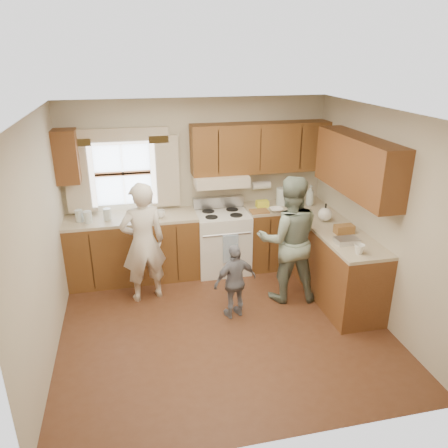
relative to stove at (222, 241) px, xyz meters
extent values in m
plane|color=#4D2A18|center=(-0.30, -1.44, -0.47)|extent=(3.80, 3.80, 0.00)
plane|color=white|center=(-0.30, -1.44, 2.03)|extent=(3.80, 3.80, 0.00)
plane|color=beige|center=(-0.30, 0.31, 0.78)|extent=(3.80, 0.00, 3.80)
plane|color=beige|center=(-0.30, -3.19, 0.78)|extent=(3.80, 0.00, 3.80)
plane|color=beige|center=(-2.20, -1.44, 0.78)|extent=(0.00, 3.50, 3.50)
plane|color=beige|center=(1.60, -1.44, 0.78)|extent=(0.00, 3.50, 3.50)
cube|color=#4B2B10|center=(-1.29, 0.01, -0.02)|extent=(1.82, 0.60, 0.90)
cube|color=#4B2B10|center=(0.99, 0.01, -0.02)|extent=(1.22, 0.60, 0.90)
cube|color=#3B1F0D|center=(1.30, -1.11, -0.02)|extent=(0.60, 1.65, 0.90)
cube|color=#C4B193|center=(-1.29, 0.01, 0.45)|extent=(1.82, 0.60, 0.04)
cube|color=#C4B193|center=(0.99, 0.01, 0.45)|extent=(1.22, 0.60, 0.04)
cube|color=#C4B193|center=(1.30, -1.11, 0.45)|extent=(0.60, 1.65, 0.04)
cube|color=#4B2B10|center=(0.60, 0.15, 1.33)|extent=(2.00, 0.33, 0.70)
cube|color=#3B1F0D|center=(-2.05, 0.15, 1.33)|extent=(0.30, 0.33, 0.70)
cube|color=#3B1F0D|center=(1.43, -1.11, 1.33)|extent=(0.33, 1.65, 0.70)
cube|color=beige|center=(0.00, 0.08, 0.91)|extent=(0.76, 0.45, 0.15)
cube|color=silver|center=(-1.35, 0.29, 1.03)|extent=(0.90, 0.03, 0.90)
cube|color=#FFB54B|center=(-1.93, 0.24, 1.03)|extent=(0.40, 0.05, 1.02)
cube|color=#FFB54B|center=(-0.77, 0.24, 1.03)|extent=(0.40, 0.05, 1.02)
cube|color=#FFB54B|center=(-1.35, 0.24, 1.55)|extent=(1.30, 0.05, 0.22)
cylinder|color=white|center=(0.65, 0.21, 0.75)|extent=(0.27, 0.12, 0.12)
imported|color=silver|center=(-0.89, -0.09, 0.53)|extent=(0.15, 0.15, 0.11)
imported|color=silver|center=(1.33, -0.04, 0.63)|extent=(0.13, 0.13, 0.31)
imported|color=silver|center=(0.75, -0.21, 0.50)|extent=(0.21, 0.21, 0.05)
imported|color=silver|center=(1.21, -1.75, 0.53)|extent=(0.16, 0.16, 0.11)
cylinder|color=silver|center=(-1.97, 0.00, 0.56)|extent=(0.10, 0.10, 0.17)
cylinder|color=silver|center=(-1.85, -0.07, 0.55)|extent=(0.11, 0.11, 0.16)
cube|color=olive|center=(0.51, -0.17, 0.48)|extent=(0.26, 0.20, 0.02)
cube|color=yellow|center=(0.61, 0.02, 0.52)|extent=(0.18, 0.12, 0.10)
cylinder|color=silver|center=(0.93, 0.08, 0.60)|extent=(0.16, 0.16, 0.26)
cylinder|color=silver|center=(1.09, -0.04, 0.57)|extent=(0.12, 0.12, 0.19)
sphere|color=silver|center=(1.27, -0.71, 0.57)|extent=(0.19, 0.19, 0.19)
cube|color=olive|center=(1.33, -1.15, 0.53)|extent=(0.24, 0.13, 0.11)
cube|color=silver|center=(1.22, -1.44, 0.51)|extent=(0.27, 0.19, 0.06)
cylinder|color=silver|center=(-1.60, -0.02, 0.55)|extent=(0.11, 0.11, 0.16)
cube|color=silver|center=(0.00, -0.01, -0.02)|extent=(0.76, 0.64, 0.90)
cube|color=#B7B7BC|center=(0.00, 0.25, 0.52)|extent=(0.76, 0.10, 0.16)
cylinder|color=#B7B7BC|center=(0.00, -0.33, 0.23)|extent=(0.68, 0.03, 0.03)
cube|color=teal|center=(0.05, -0.35, 0.01)|extent=(0.22, 0.02, 0.42)
cylinder|color=black|center=(-0.18, 0.11, 0.44)|extent=(0.18, 0.18, 0.01)
cylinder|color=black|center=(0.18, 0.11, 0.44)|extent=(0.18, 0.18, 0.01)
cylinder|color=black|center=(-0.18, -0.14, 0.44)|extent=(0.18, 0.18, 0.01)
cylinder|color=black|center=(0.18, -0.14, 0.44)|extent=(0.18, 0.18, 0.01)
imported|color=beige|center=(-1.16, -0.59, 0.33)|extent=(0.65, 0.50, 1.60)
imported|color=#274836|center=(0.66, -0.98, 0.37)|extent=(0.90, 0.74, 1.68)
imported|color=gray|center=(-0.11, -1.26, 0.01)|extent=(0.60, 0.37, 0.96)
camera|label=1|loc=(-1.26, -5.79, 2.61)|focal=35.00mm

